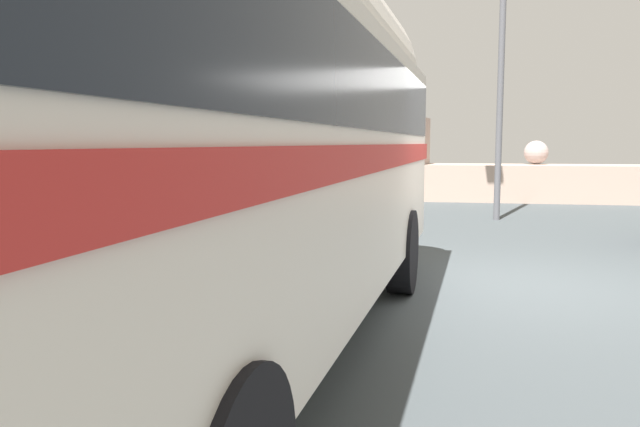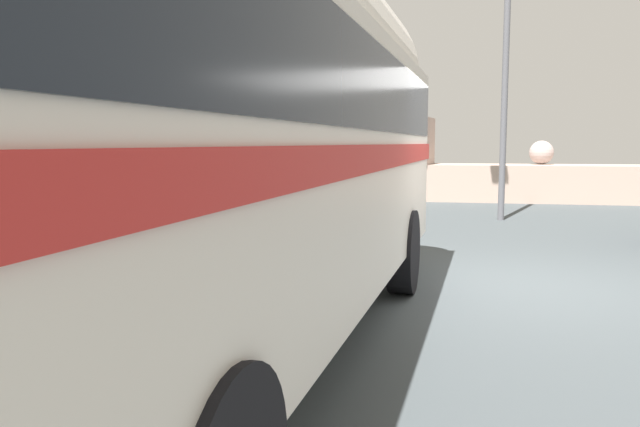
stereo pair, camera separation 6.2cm
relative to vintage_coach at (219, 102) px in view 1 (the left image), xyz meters
name	(u,v)px [view 1 (the left image)]	position (x,y,z in m)	size (l,w,h in m)	color
ground	(511,287)	(2.54, 3.11, -2.04)	(32.00, 26.00, 0.02)	#3D4446
breakwater	(467,178)	(2.47, 14.89, -1.36)	(31.36, 1.87, 2.49)	tan
vintage_coach	(219,102)	(0.00, 0.00, 0.00)	(2.98, 8.72, 3.70)	black
lamp_post	(497,41)	(2.85, 10.00, 1.92)	(1.02, 0.85, 7.10)	#5B5B60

